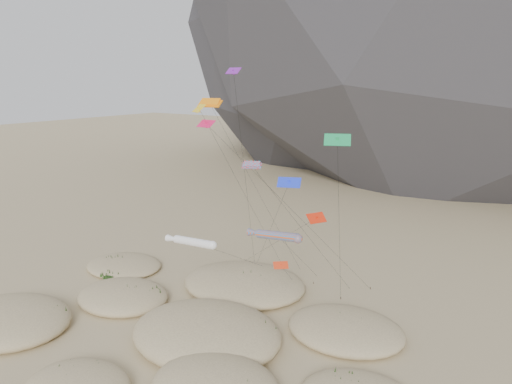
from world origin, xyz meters
TOP-DOWN VIEW (x-y plane):
  - ground at (0.00, 0.00)m, footprint 500.00×500.00m
  - dunes at (-1.93, 4.24)m, footprint 50.70×37.01m
  - dune_grass at (-0.12, 3.65)m, footprint 42.18×28.47m
  - kite_stakes at (0.43, 22.68)m, footprint 21.12×4.89m
  - rainbow_tube_kite at (5.94, 9.95)m, footprint 6.98×15.98m
  - white_tube_kite at (-2.17, 5.97)m, footprint 7.28×18.37m
  - orange_parafoil at (-4.95, 13.26)m, footprint 7.00×13.57m
  - multi_parafoil at (3.44, 9.58)m, footprint 6.68×15.14m
  - delta_kites at (3.93, 12.07)m, footprint 20.19×17.11m

SIDE VIEW (x-z plane):
  - ground at x=0.00m, z-range 0.00..0.00m
  - kite_stakes at x=0.43m, z-range 0.00..0.30m
  - dunes at x=-1.93m, z-range -1.23..2.58m
  - dune_grass at x=-0.12m, z-range 0.08..1.61m
  - white_tube_kite at x=-2.17m, z-range 4.27..14.25m
  - rainbow_tube_kite at x=5.94m, z-range 4.78..15.89m
  - multi_parafoil at x=3.44m, z-range 8.35..26.42m
  - delta_kites at x=3.93m, z-range 4.34..31.87m
  - orange_parafoil at x=-4.95m, z-range 11.31..35.48m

